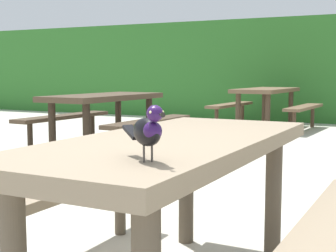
# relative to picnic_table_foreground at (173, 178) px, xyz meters

# --- Properties ---
(picnic_table_foreground) EXTENTS (1.71, 1.81, 0.74)m
(picnic_table_foreground) POSITION_rel_picnic_table_foreground_xyz_m (0.00, 0.00, 0.00)
(picnic_table_foreground) COLOR #84725B
(picnic_table_foreground) RESTS_ON ground
(bird_grackle) EXTENTS (0.24, 0.19, 0.18)m
(bird_grackle) POSITION_rel_picnic_table_foreground_xyz_m (0.20, -0.59, 0.29)
(bird_grackle) COLOR black
(bird_grackle) RESTS_ON picnic_table_foreground
(picnic_table_mid_left) EXTENTS (1.76, 1.83, 0.74)m
(picnic_table_mid_left) POSITION_rel_picnic_table_foreground_xyz_m (-2.70, 3.47, 0.00)
(picnic_table_mid_left) COLOR #473828
(picnic_table_mid_left) RESTS_ON ground
(picnic_table_mid_right) EXTENTS (1.77, 1.84, 0.74)m
(picnic_table_mid_right) POSITION_rel_picnic_table_foreground_xyz_m (-1.47, 6.93, 0.00)
(picnic_table_mid_right) COLOR brown
(picnic_table_mid_right) RESTS_ON ground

